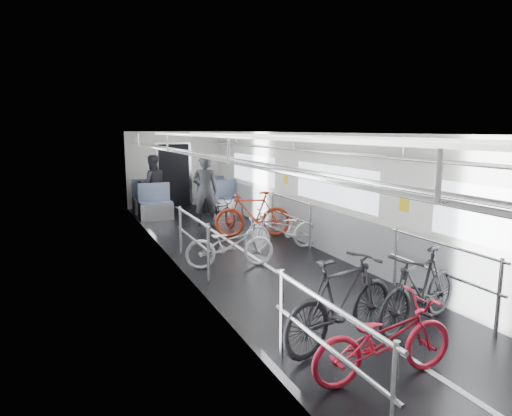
{
  "coord_description": "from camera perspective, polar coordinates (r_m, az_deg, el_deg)",
  "views": [
    {
      "loc": [
        -3.38,
        -7.45,
        2.47
      ],
      "look_at": [
        0.0,
        0.36,
        0.99
      ],
      "focal_mm": 32.0,
      "sensor_mm": 36.0,
      "label": 1
    }
  ],
  "objects": [
    {
      "name": "bike_aisle",
      "position": [
        11.87,
        -4.32,
        -0.25
      ],
      "size": [
        0.7,
        1.56,
        0.79
      ],
      "primitive_type": "imported",
      "rotation": [
        0.0,
        0.0,
        0.12
      ],
      "color": "black",
      "rests_on": "floor"
    },
    {
      "name": "bike_left_near",
      "position": [
        4.86,
        15.7,
        -15.48
      ],
      "size": [
        1.63,
        0.64,
        0.84
      ],
      "primitive_type": "imported",
      "rotation": [
        0.0,
        0.0,
        1.52
      ],
      "color": "#B6162C",
      "rests_on": "floor"
    },
    {
      "name": "bike_right_near",
      "position": [
        6.11,
        19.76,
        -9.5
      ],
      "size": [
        1.75,
        0.94,
        1.01
      ],
      "primitive_type": "imported",
      "rotation": [
        0.0,
        0.0,
        -1.28
      ],
      "color": "black",
      "rests_on": "floor"
    },
    {
      "name": "bike_left_mid",
      "position": [
        5.38,
        10.64,
        -11.39
      ],
      "size": [
        1.86,
        0.94,
        1.07
      ],
      "primitive_type": "imported",
      "rotation": [
        0.0,
        0.0,
        1.83
      ],
      "color": "black",
      "rests_on": "floor"
    },
    {
      "name": "bike_left_far",
      "position": [
        8.24,
        -3.31,
        -4.56
      ],
      "size": [
        1.68,
        0.83,
        0.85
      ],
      "primitive_type": "imported",
      "rotation": [
        0.0,
        0.0,
        1.4
      ],
      "color": "#BBBBC0",
      "rests_on": "floor"
    },
    {
      "name": "bike_right_far",
      "position": [
        10.51,
        -0.39,
        -0.8
      ],
      "size": [
        1.83,
        0.98,
        1.06
      ],
      "primitive_type": "imported",
      "rotation": [
        0.0,
        0.0,
        -1.86
      ],
      "color": "maroon",
      "rests_on": "floor"
    },
    {
      "name": "person_seated",
      "position": [
        13.81,
        -12.83,
        2.91
      ],
      "size": [
        0.84,
        0.66,
        1.73
      ],
      "primitive_type": "imported",
      "rotation": [
        0.0,
        0.0,
        3.14
      ],
      "color": "#25252B",
      "rests_on": "floor"
    },
    {
      "name": "person_standing",
      "position": [
        11.76,
        -6.41,
        2.15
      ],
      "size": [
        0.75,
        0.58,
        1.82
      ],
      "primitive_type": "imported",
      "rotation": [
        0.0,
        0.0,
        2.9
      ],
      "color": "black",
      "rests_on": "floor"
    },
    {
      "name": "car_shell",
      "position": [
        9.92,
        -3.27,
        2.04
      ],
      "size": [
        3.02,
        14.01,
        2.41
      ],
      "color": "black",
      "rests_on": "ground"
    },
    {
      "name": "bike_right_mid",
      "position": [
        9.41,
        3.25,
        -2.71
      ],
      "size": [
        1.66,
        0.66,
        0.86
      ],
      "primitive_type": "imported",
      "rotation": [
        0.0,
        0.0,
        -1.63
      ],
      "color": "#B3B4B8",
      "rests_on": "floor"
    }
  ]
}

